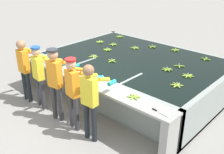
% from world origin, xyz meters
% --- Properties ---
extents(ground_plane, '(80.00, 80.00, 0.00)m').
position_xyz_m(ground_plane, '(0.00, 0.00, 0.00)').
color(ground_plane, gray).
rests_on(ground_plane, ground).
extents(wash_tank, '(4.78, 3.36, 0.93)m').
position_xyz_m(wash_tank, '(-0.00, 2.12, 0.46)').
color(wash_tank, gray).
rests_on(wash_tank, ground).
extents(work_ledge, '(4.78, 0.45, 0.93)m').
position_xyz_m(work_ledge, '(0.00, 0.22, 0.67)').
color(work_ledge, '#9E9E99').
rests_on(work_ledge, ground).
extents(worker_0, '(0.41, 0.71, 1.64)m').
position_xyz_m(worker_0, '(-1.59, -0.32, 0.98)').
color(worker_0, '#1E2328').
rests_on(worker_0, ground).
extents(worker_1, '(0.46, 0.73, 1.58)m').
position_xyz_m(worker_1, '(-1.04, -0.26, 0.95)').
color(worker_1, '#38383D').
rests_on(worker_1, ground).
extents(worker_2, '(0.47, 0.74, 1.71)m').
position_xyz_m(worker_2, '(-0.29, -0.32, 1.05)').
color(worker_2, '#38383D').
rests_on(worker_2, ground).
extents(worker_3, '(0.48, 0.74, 1.63)m').
position_xyz_m(worker_3, '(0.27, -0.29, 0.99)').
color(worker_3, '#38383D').
rests_on(worker_3, ground).
extents(worker_4, '(0.44, 0.73, 1.65)m').
position_xyz_m(worker_4, '(0.82, -0.32, 0.99)').
color(worker_4, '#1E2328').
rests_on(worker_4, ground).
extents(banana_bunch_floating_0, '(0.28, 0.28, 0.08)m').
position_xyz_m(banana_bunch_floating_0, '(-1.75, 2.47, 0.95)').
color(banana_bunch_floating_0, '#8CB738').
rests_on(banana_bunch_floating_0, wash_tank).
extents(banana_bunch_floating_1, '(0.27, 0.28, 0.08)m').
position_xyz_m(banana_bunch_floating_1, '(-0.51, 2.75, 0.95)').
color(banana_bunch_floating_1, '#93BC3D').
rests_on(banana_bunch_floating_1, wash_tank).
extents(banana_bunch_floating_2, '(0.28, 0.28, 0.08)m').
position_xyz_m(banana_bunch_floating_2, '(-1.70, 3.38, 0.95)').
color(banana_bunch_floating_2, '#75A333').
rests_on(banana_bunch_floating_2, wash_tank).
extents(banana_bunch_floating_3, '(0.28, 0.28, 0.08)m').
position_xyz_m(banana_bunch_floating_3, '(1.49, 3.28, 0.95)').
color(banana_bunch_floating_3, '#7FAD33').
rests_on(banana_bunch_floating_3, wash_tank).
extents(banana_bunch_floating_4, '(0.28, 0.28, 0.08)m').
position_xyz_m(banana_bunch_floating_4, '(1.68, 1.95, 0.95)').
color(banana_bunch_floating_4, '#93BC3D').
rests_on(banana_bunch_floating_4, wash_tank).
extents(banana_bunch_floating_5, '(0.28, 0.28, 0.08)m').
position_xyz_m(banana_bunch_floating_5, '(1.12, 1.95, 0.95)').
color(banana_bunch_floating_5, '#75A333').
rests_on(banana_bunch_floating_5, wash_tank).
extents(banana_bunch_floating_6, '(0.28, 0.28, 0.08)m').
position_xyz_m(banana_bunch_floating_6, '(-1.01, 2.05, 0.95)').
color(banana_bunch_floating_6, '#8CB738').
rests_on(banana_bunch_floating_6, wash_tank).
extents(banana_bunch_floating_7, '(0.27, 0.28, 0.08)m').
position_xyz_m(banana_bunch_floating_7, '(1.75, 1.33, 0.95)').
color(banana_bunch_floating_7, '#9EC642').
rests_on(banana_bunch_floating_7, wash_tank).
extents(banana_bunch_floating_8, '(0.28, 0.28, 0.08)m').
position_xyz_m(banana_bunch_floating_8, '(-0.27, 1.45, 0.95)').
color(banana_bunch_floating_8, '#7FAD33').
rests_on(banana_bunch_floating_8, wash_tank).
extents(banana_bunch_floating_9, '(0.28, 0.28, 0.08)m').
position_xyz_m(banana_bunch_floating_9, '(0.50, 3.40, 0.95)').
color(banana_bunch_floating_9, '#7FAD33').
rests_on(banana_bunch_floating_9, wash_tank).
extents(banana_bunch_floating_10, '(0.28, 0.27, 0.08)m').
position_xyz_m(banana_bunch_floating_10, '(-0.20, 3.21, 0.95)').
color(banana_bunch_floating_10, '#75A333').
rests_on(banana_bunch_floating_10, wash_tank).
extents(banana_bunch_floating_11, '(0.25, 0.25, 0.08)m').
position_xyz_m(banana_bunch_floating_11, '(1.22, 2.35, 0.95)').
color(banana_bunch_floating_11, '#7FAD33').
rests_on(banana_bunch_floating_11, wash_tank).
extents(banana_bunch_floating_12, '(0.27, 0.27, 0.08)m').
position_xyz_m(banana_bunch_floating_12, '(-0.88, 1.36, 0.95)').
color(banana_bunch_floating_12, '#8CB738').
rests_on(banana_bunch_floating_12, wash_tank).
extents(banana_bunch_floating_13, '(0.28, 0.27, 0.08)m').
position_xyz_m(banana_bunch_floating_13, '(-1.23, 2.54, 0.95)').
color(banana_bunch_floating_13, '#8CB738').
rests_on(banana_bunch_floating_13, wash_tank).
extents(banana_bunch_ledge_0, '(0.27, 0.28, 0.08)m').
position_xyz_m(banana_bunch_ledge_0, '(1.40, 0.29, 0.95)').
color(banana_bunch_ledge_0, '#93BC3D').
rests_on(banana_bunch_ledge_0, work_ledge).
extents(knife_0, '(0.32, 0.20, 0.02)m').
position_xyz_m(knife_0, '(-2.08, 0.15, 0.94)').
color(knife_0, silver).
rests_on(knife_0, work_ledge).
extents(knife_1, '(0.35, 0.06, 0.02)m').
position_xyz_m(knife_1, '(2.04, 0.17, 0.94)').
color(knife_1, silver).
rests_on(knife_1, work_ledge).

